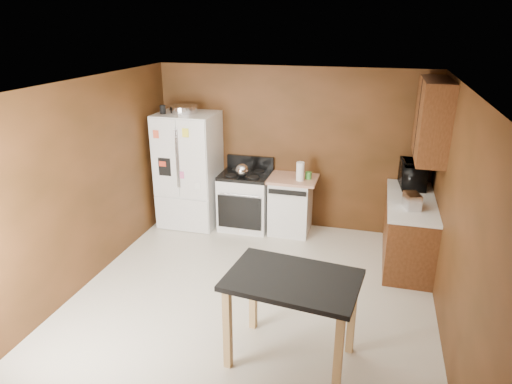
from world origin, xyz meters
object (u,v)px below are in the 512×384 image
at_px(kettle, 242,170).
at_px(refrigerator, 189,170).
at_px(roasting_pan, 184,109).
at_px(green_canister, 308,175).
at_px(toaster, 412,201).
at_px(dishwasher, 291,204).
at_px(paper_towel, 300,171).
at_px(island, 292,291).
at_px(pen_cup, 163,110).
at_px(gas_range, 246,200).
at_px(microwave, 413,175).

height_order(kettle, refrigerator, refrigerator).
relative_size(roasting_pan, kettle, 2.15).
height_order(green_canister, toaster, toaster).
distance_m(refrigerator, dishwasher, 1.69).
bearing_deg(paper_towel, roasting_pan, 178.43).
height_order(roasting_pan, green_canister, roasting_pan).
distance_m(toaster, island, 2.34).
relative_size(kettle, dishwasher, 0.22).
bearing_deg(toaster, roasting_pan, 151.40).
distance_m(pen_cup, kettle, 1.50).
bearing_deg(gas_range, island, -65.66).
height_order(pen_cup, dishwasher, pen_cup).
xyz_separation_m(roasting_pan, island, (2.24, -2.81, -1.09)).
distance_m(pen_cup, toaster, 3.78).
bearing_deg(dishwasher, microwave, 2.15).
xyz_separation_m(roasting_pan, refrigerator, (0.05, -0.04, -0.95)).
xyz_separation_m(refrigerator, gas_range, (0.91, 0.06, -0.44)).
relative_size(gas_range, dishwasher, 1.24).
bearing_deg(kettle, refrigerator, 174.14).
bearing_deg(microwave, gas_range, 86.62).
bearing_deg(toaster, dishwasher, 138.60).
bearing_deg(island, dishwasher, 101.08).
bearing_deg(refrigerator, paper_towel, -0.18).
bearing_deg(microwave, dishwasher, 86.69).
bearing_deg(paper_towel, pen_cup, -176.62).
bearing_deg(green_canister, toaster, -30.01).
height_order(pen_cup, island, pen_cup).
distance_m(toaster, dishwasher, 1.95).
xyz_separation_m(microwave, gas_range, (-2.45, -0.09, -0.60)).
bearing_deg(toaster, green_canister, 134.28).
bearing_deg(toaster, gas_range, 146.18).
distance_m(roasting_pan, dishwasher, 2.19).
bearing_deg(paper_towel, dishwasher, 148.20).
xyz_separation_m(paper_towel, island, (0.41, -2.76, -0.26)).
distance_m(paper_towel, green_canister, 0.18).
height_order(paper_towel, gas_range, paper_towel).
bearing_deg(refrigerator, toaster, -12.37).
height_order(paper_towel, toaster, paper_towel).
relative_size(gas_range, island, 0.86).
relative_size(pen_cup, paper_towel, 0.47).
height_order(kettle, green_canister, kettle).
distance_m(green_canister, toaster, 1.66).
relative_size(green_canister, gas_range, 0.09).
height_order(roasting_pan, microwave, roasting_pan).
bearing_deg(microwave, refrigerator, 87.09).
bearing_deg(refrigerator, kettle, -5.86).
bearing_deg(pen_cup, green_canister, 5.98).
xyz_separation_m(pen_cup, island, (2.50, -2.64, -1.10)).
distance_m(microwave, refrigerator, 3.37).
bearing_deg(dishwasher, roasting_pan, -178.62).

